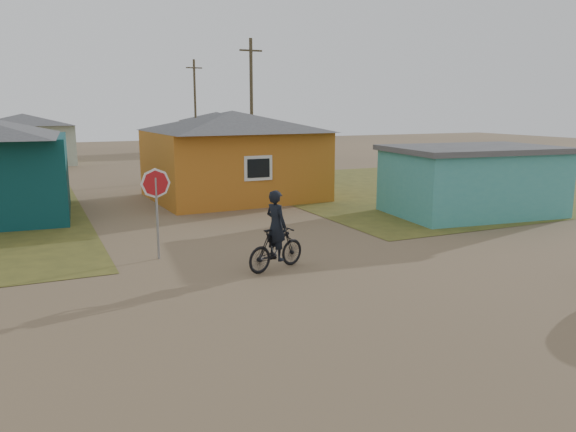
% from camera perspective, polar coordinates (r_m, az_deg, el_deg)
% --- Properties ---
extents(ground, '(120.00, 120.00, 0.00)m').
position_cam_1_polar(ground, '(12.15, 5.39, -8.56)').
color(ground, '#796246').
extents(grass_ne, '(20.00, 18.00, 0.00)m').
position_cam_1_polar(grass_ne, '(30.52, 15.99, 2.97)').
color(grass_ne, brown).
rests_on(grass_ne, ground).
extents(house_yellow, '(7.72, 6.76, 3.90)m').
position_cam_1_polar(house_yellow, '(25.36, -5.61, 6.33)').
color(house_yellow, '#BE6C1D').
rests_on(house_yellow, ground).
extents(shed_turquoise, '(6.71, 4.93, 2.60)m').
position_cam_1_polar(shed_turquoise, '(22.58, 18.19, 3.48)').
color(shed_turquoise, teal).
rests_on(shed_turquoise, ground).
extents(house_pale_west, '(7.04, 6.15, 3.60)m').
position_cam_1_polar(house_pale_west, '(43.93, -25.19, 7.13)').
color(house_pale_west, '#ACBBA0').
rests_on(house_pale_west, ground).
extents(house_beige_east, '(6.95, 6.05, 3.60)m').
position_cam_1_polar(house_beige_east, '(52.36, -7.25, 8.54)').
color(house_beige_east, tan).
rests_on(house_beige_east, ground).
extents(utility_pole_near, '(1.40, 0.20, 8.00)m').
position_cam_1_polar(utility_pole_near, '(34.16, -3.73, 11.15)').
color(utility_pole_near, '#493F2B').
rests_on(utility_pole_near, ground).
extents(utility_pole_far, '(1.40, 0.20, 8.00)m').
position_cam_1_polar(utility_pole_far, '(49.69, -9.41, 10.99)').
color(utility_pole_far, '#493F2B').
rests_on(utility_pole_far, ground).
extents(stop_sign, '(0.78, 0.28, 2.48)m').
position_cam_1_polar(stop_sign, '(15.34, -13.26, 2.32)').
color(stop_sign, gray).
rests_on(stop_sign, ground).
extents(cyclist, '(1.87, 1.07, 2.04)m').
position_cam_1_polar(cyclist, '(14.15, -1.21, -2.55)').
color(cyclist, black).
rests_on(cyclist, ground).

